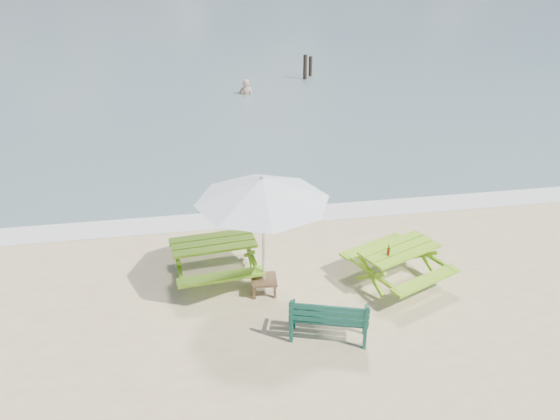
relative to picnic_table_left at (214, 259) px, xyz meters
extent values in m
cube|color=silver|center=(1.88, 2.45, -0.39)|extent=(22.00, 0.90, 0.01)
cube|color=#6BA218|center=(0.00, 0.00, 0.40)|extent=(1.80, 0.99, 0.05)
cube|color=#6BA218|center=(-0.09, 0.80, 0.08)|extent=(1.75, 0.49, 0.05)
cube|color=#6BA218|center=(0.09, -0.80, 0.08)|extent=(1.75, 0.49, 0.05)
cube|color=#6BA218|center=(0.00, 0.00, -0.03)|extent=(1.71, 1.14, 0.73)
cube|color=#77AB1A|center=(3.73, -0.83, 0.37)|extent=(1.82, 1.37, 0.05)
cube|color=#77AB1A|center=(3.42, -0.12, 0.06)|extent=(1.63, 0.93, 0.05)
cube|color=#77AB1A|center=(4.04, -1.54, 0.06)|extent=(1.63, 0.93, 0.05)
cube|color=#77AB1A|center=(3.73, -0.83, -0.05)|extent=(1.79, 1.47, 0.70)
cube|color=#0F4031|center=(1.89, -2.33, 0.04)|extent=(1.45, 0.80, 0.04)
cube|color=#0F4031|center=(1.83, -2.53, 0.28)|extent=(1.34, 0.44, 0.36)
cube|color=#0F4031|center=(1.89, -2.33, -0.18)|extent=(1.37, 0.83, 0.44)
cube|color=brown|center=(0.94, -0.79, -0.09)|extent=(0.54, 0.54, 0.05)
cube|color=brown|center=(0.94, -0.79, -0.25)|extent=(0.48, 0.48, 0.29)
cylinder|color=silver|center=(0.94, -0.79, 0.83)|extent=(0.05, 0.05, 2.45)
cone|color=silver|center=(0.94, -0.79, 1.90)|extent=(2.72, 2.72, 0.46)
cylinder|color=#8D4B14|center=(3.41, -1.03, 0.46)|extent=(0.06, 0.06, 0.14)
cylinder|color=#8D4B14|center=(3.41, -1.03, 0.60)|extent=(0.02, 0.02, 0.07)
cylinder|color=#B21418|center=(3.41, -1.03, 0.46)|extent=(0.06, 0.06, 0.06)
imported|color=tan|center=(2.21, 14.26, -0.63)|extent=(0.78, 0.66, 1.83)
cylinder|color=black|center=(5.38, 16.59, 0.10)|extent=(0.19, 0.19, 1.39)
cylinder|color=black|center=(5.78, 17.19, -0.01)|extent=(0.17, 0.17, 1.17)
camera|label=1|loc=(-0.22, -9.80, 6.14)|focal=35.00mm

